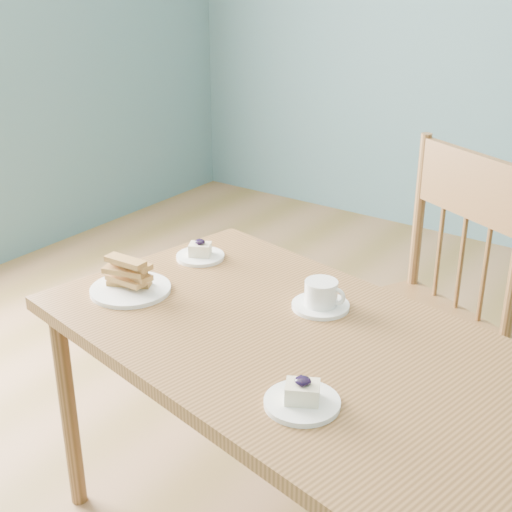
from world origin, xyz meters
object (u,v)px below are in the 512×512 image
at_px(cheesecake_plate_far, 200,253).
at_px(dining_chair, 419,312).
at_px(biscotti_plate, 130,280).
at_px(cheesecake_plate_near, 302,398).
at_px(coffee_cup, 321,297).
at_px(dining_table, 295,362).

bearing_deg(cheesecake_plate_far, dining_chair, 34.49).
relative_size(cheesecake_plate_far, biscotti_plate, 0.66).
xyz_separation_m(cheesecake_plate_near, cheesecake_plate_far, (-0.64, 0.45, -0.00)).
height_order(cheesecake_plate_near, biscotti_plate, biscotti_plate).
height_order(dining_chair, cheesecake_plate_near, dining_chair).
bearing_deg(cheesecake_plate_far, biscotti_plate, -92.10).
xyz_separation_m(dining_chair, coffee_cup, (-0.09, -0.44, 0.20)).
bearing_deg(cheesecake_plate_far, coffee_cup, -8.11).
distance_m(cheesecake_plate_near, coffee_cup, 0.43).
height_order(cheesecake_plate_near, coffee_cup, coffee_cup).
xyz_separation_m(dining_table, biscotti_plate, (-0.49, -0.05, 0.10)).
xyz_separation_m(dining_table, cheesecake_plate_near, (0.16, -0.22, 0.08)).
relative_size(dining_table, biscotti_plate, 6.47).
distance_m(dining_table, cheesecake_plate_far, 0.54).
height_order(cheesecake_plate_far, biscotti_plate, biscotti_plate).
bearing_deg(coffee_cup, dining_table, -86.06).
relative_size(dining_table, cheesecake_plate_near, 8.98).
height_order(dining_table, biscotti_plate, biscotti_plate).
height_order(dining_table, cheesecake_plate_near, cheesecake_plate_near).
relative_size(dining_chair, biscotti_plate, 4.65).
distance_m(cheesecake_plate_far, biscotti_plate, 0.28).
bearing_deg(dining_table, biscotti_plate, -163.18).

